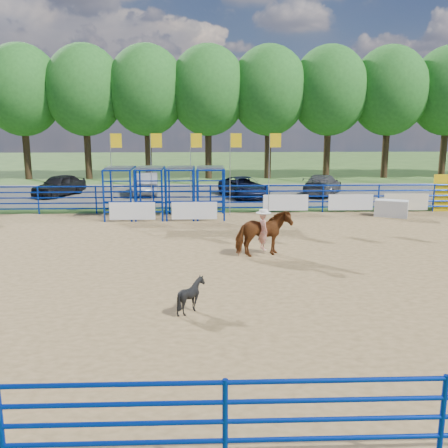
{
  "coord_description": "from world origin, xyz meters",
  "views": [
    {
      "loc": [
        -0.24,
        -16.06,
        4.89
      ],
      "look_at": [
        0.39,
        1.0,
        1.3
      ],
      "focal_mm": 40.0,
      "sensor_mm": 36.0,
      "label": 1
    }
  ],
  "objects_px": {
    "calf": "(191,295)",
    "car_a": "(59,185)",
    "car_c": "(244,187)",
    "horse_and_rider": "(263,232)",
    "car_d": "(322,185)",
    "announcer_table": "(391,208)",
    "car_b": "(146,183)"
  },
  "relations": [
    {
      "from": "car_b",
      "to": "car_d",
      "type": "height_order",
      "value": "car_b"
    },
    {
      "from": "car_b",
      "to": "car_d",
      "type": "bearing_deg",
      "value": 171.83
    },
    {
      "from": "horse_and_rider",
      "to": "car_b",
      "type": "xyz_separation_m",
      "value": [
        -6.02,
        15.54,
        -0.19
      ]
    },
    {
      "from": "horse_and_rider",
      "to": "car_d",
      "type": "xyz_separation_m",
      "value": [
        5.62,
        14.92,
        -0.24
      ]
    },
    {
      "from": "car_a",
      "to": "car_c",
      "type": "distance_m",
      "value": 11.99
    },
    {
      "from": "horse_and_rider",
      "to": "car_b",
      "type": "relative_size",
      "value": 0.54
    },
    {
      "from": "car_a",
      "to": "car_c",
      "type": "relative_size",
      "value": 0.88
    },
    {
      "from": "horse_and_rider",
      "to": "car_d",
      "type": "bearing_deg",
      "value": 69.36
    },
    {
      "from": "calf",
      "to": "car_a",
      "type": "height_order",
      "value": "car_a"
    },
    {
      "from": "announcer_table",
      "to": "car_d",
      "type": "distance_m",
      "value": 7.92
    },
    {
      "from": "announcer_table",
      "to": "car_a",
      "type": "relative_size",
      "value": 0.4
    },
    {
      "from": "car_a",
      "to": "horse_and_rider",
      "type": "bearing_deg",
      "value": -28.94
    },
    {
      "from": "announcer_table",
      "to": "calf",
      "type": "relative_size",
      "value": 1.79
    },
    {
      "from": "horse_and_rider",
      "to": "announcer_table",
      "type": "bearing_deg",
      "value": 44.33
    },
    {
      "from": "horse_and_rider",
      "to": "car_b",
      "type": "height_order",
      "value": "horse_and_rider"
    },
    {
      "from": "car_b",
      "to": "car_c",
      "type": "height_order",
      "value": "car_b"
    },
    {
      "from": "calf",
      "to": "car_d",
      "type": "relative_size",
      "value": 0.19
    },
    {
      "from": "announcer_table",
      "to": "horse_and_rider",
      "type": "height_order",
      "value": "horse_and_rider"
    },
    {
      "from": "car_c",
      "to": "car_d",
      "type": "height_order",
      "value": "car_d"
    },
    {
      "from": "announcer_table",
      "to": "horse_and_rider",
      "type": "xyz_separation_m",
      "value": [
        -7.37,
        -7.2,
        0.48
      ]
    },
    {
      "from": "horse_and_rider",
      "to": "car_d",
      "type": "height_order",
      "value": "horse_and_rider"
    },
    {
      "from": "car_b",
      "to": "car_d",
      "type": "relative_size",
      "value": 0.96
    },
    {
      "from": "car_a",
      "to": "car_c",
      "type": "xyz_separation_m",
      "value": [
        11.96,
        -0.96,
        -0.05
      ]
    },
    {
      "from": "car_a",
      "to": "car_d",
      "type": "distance_m",
      "value": 17.21
    },
    {
      "from": "car_a",
      "to": "car_b",
      "type": "relative_size",
      "value": 0.91
    },
    {
      "from": "announcer_table",
      "to": "car_c",
      "type": "xyz_separation_m",
      "value": [
        -7.0,
        6.96,
        0.2
      ]
    },
    {
      "from": "horse_and_rider",
      "to": "car_b",
      "type": "bearing_deg",
      "value": 111.19
    },
    {
      "from": "car_b",
      "to": "car_c",
      "type": "bearing_deg",
      "value": 162.71
    },
    {
      "from": "horse_and_rider",
      "to": "car_d",
      "type": "distance_m",
      "value": 15.95
    },
    {
      "from": "car_b",
      "to": "car_c",
      "type": "relative_size",
      "value": 0.97
    },
    {
      "from": "horse_and_rider",
      "to": "calf",
      "type": "distance_m",
      "value": 5.85
    },
    {
      "from": "car_d",
      "to": "announcer_table",
      "type": "bearing_deg",
      "value": 127.43
    }
  ]
}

